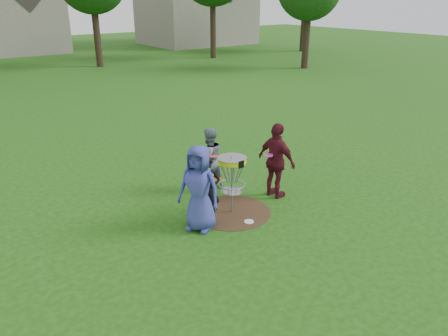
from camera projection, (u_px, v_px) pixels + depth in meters
ground at (232, 212)px, 10.07m from camera, size 100.00×100.00×0.00m
dirt_patch at (232, 212)px, 10.07m from camera, size 1.80×1.80×0.01m
player_blue at (199, 188)px, 9.04m from camera, size 0.98×1.09×1.87m
player_black at (208, 190)px, 9.39m from camera, size 0.66×0.62×1.51m
player_grey at (209, 159)px, 10.97m from camera, size 0.79×0.62×1.63m
player_maroon at (277, 161)px, 10.52m from camera, size 0.57×1.14×1.87m
disc_on_grass at (249, 222)px, 9.62m from camera, size 0.22×0.22×0.02m
disc_golf_basket at (232, 171)px, 9.69m from camera, size 0.66×0.67×1.38m
held_discs at (228, 166)px, 9.90m from camera, size 2.05×1.45×0.24m
house_row at (34, 2)px, 35.88m from camera, size 44.50×10.65×11.62m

